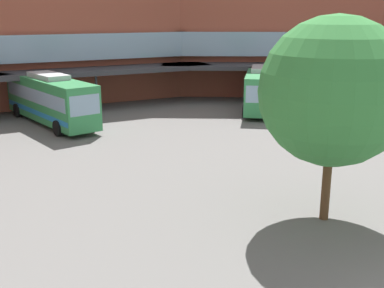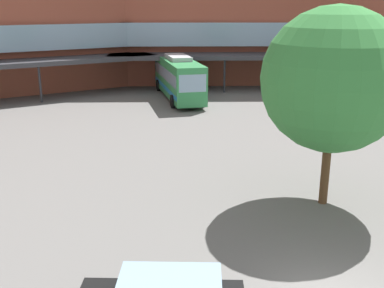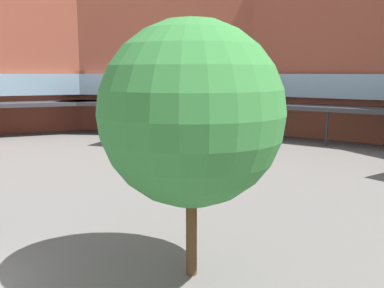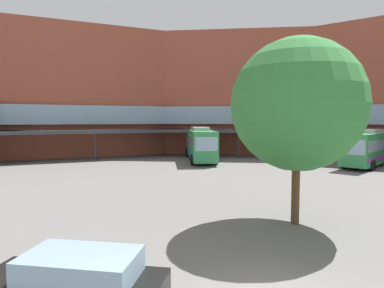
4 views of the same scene
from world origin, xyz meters
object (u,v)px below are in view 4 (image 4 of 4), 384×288
object	(u,v)px
bus_2	(200,143)
bus_4	(370,147)
parked_car	(74,286)
plaza_tree	(297,105)

from	to	relation	value
bus_2	bus_4	world-z (taller)	bus_2
bus_4	parked_car	size ratio (longest dim) A/B	2.15
bus_4	parked_car	xyz separation A→B (m)	(-24.41, -22.86, -1.14)
bus_2	parked_car	distance (m)	31.00
parked_car	plaza_tree	world-z (taller)	plaza_tree
bus_2	plaza_tree	distance (m)	24.17
bus_2	bus_4	distance (m)	17.73
parked_car	plaza_tree	distance (m)	11.24
bus_4	plaza_tree	size ratio (longest dim) A/B	1.24
bus_4	plaza_tree	distance (m)	23.56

